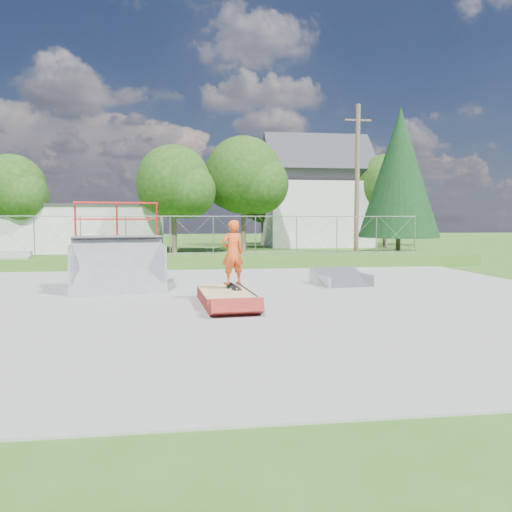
{
  "coord_description": "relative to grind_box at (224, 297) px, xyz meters",
  "views": [
    {
      "loc": [
        -1.21,
        -12.95,
        2.15
      ],
      "look_at": [
        0.73,
        1.07,
        1.1
      ],
      "focal_mm": 35.0,
      "sensor_mm": 36.0,
      "label": 1
    }
  ],
  "objects": [
    {
      "name": "tree_left_far",
      "position": [
        -11.47,
        20.33,
        3.75
      ],
      "size": [
        4.42,
        4.16,
        6.18
      ],
      "color": "brown",
      "rests_on": "ground"
    },
    {
      "name": "ground",
      "position": [
        0.3,
        0.49,
        -0.18
      ],
      "size": [
        120.0,
        120.0,
        0.0
      ],
      "primitive_type": "plane",
      "color": "#305C1A",
      "rests_on": "ground"
    },
    {
      "name": "utility_pole",
      "position": [
        7.8,
        12.49,
        3.82
      ],
      "size": [
        0.24,
        0.24,
        8.0
      ],
      "primitive_type": "cylinder",
      "color": "brown",
      "rests_on": "ground"
    },
    {
      "name": "concrete_stairs",
      "position": [
        -8.2,
        9.19,
        0.22
      ],
      "size": [
        1.5,
        1.6,
        0.8
      ],
      "primitive_type": null,
      "color": "gray",
      "rests_on": "ground"
    },
    {
      "name": "tree_center",
      "position": [
        3.08,
        20.3,
        4.66
      ],
      "size": [
        5.44,
        5.12,
        7.6
      ],
      "color": "brown",
      "rests_on": "ground"
    },
    {
      "name": "grind_box",
      "position": [
        0.0,
        0.0,
        0.0
      ],
      "size": [
        1.36,
        2.52,
        0.36
      ],
      "rotation": [
        0.0,
        0.0,
        0.08
      ],
      "color": "maroon",
      "rests_on": "concrete_pad"
    },
    {
      "name": "utility_building_flat",
      "position": [
        -7.7,
        22.49,
        1.32
      ],
      "size": [
        10.0,
        6.0,
        3.0
      ],
      "primitive_type": "cube",
      "color": "silver",
      "rests_on": "ground"
    },
    {
      "name": "gable_house",
      "position": [
        9.3,
        26.49,
        3.65
      ],
      "size": [
        8.4,
        6.08,
        8.94
      ],
      "color": "silver",
      "rests_on": "ground"
    },
    {
      "name": "tree_back_mid",
      "position": [
        5.51,
        28.34,
        3.45
      ],
      "size": [
        4.08,
        3.84,
        5.7
      ],
      "color": "brown",
      "rests_on": "ground"
    },
    {
      "name": "skater",
      "position": [
        0.23,
        0.23,
        1.05
      ],
      "size": [
        0.69,
        0.56,
        1.65
      ],
      "primitive_type": "imported",
      "rotation": [
        0.0,
        0.0,
        3.45
      ],
      "color": "#DE4D1A",
      "rests_on": "grind_box"
    },
    {
      "name": "skateboard",
      "position": [
        0.23,
        0.23,
        0.22
      ],
      "size": [
        0.43,
        0.82,
        0.13
      ],
      "primitive_type": "cube",
      "rotation": [
        0.14,
        0.0,
        0.29
      ],
      "color": "black",
      "rests_on": "grind_box"
    },
    {
      "name": "tree_right_far",
      "position": [
        14.56,
        24.31,
        4.36
      ],
      "size": [
        5.1,
        4.8,
        7.12
      ],
      "color": "brown",
      "rests_on": "ground"
    },
    {
      "name": "flat_bank_ramp",
      "position": [
        4.03,
        3.04,
        0.06
      ],
      "size": [
        1.78,
        1.88,
        0.49
      ],
      "primitive_type": null,
      "rotation": [
        0.0,
        0.0,
        0.12
      ],
      "color": "#AEB0B6",
      "rests_on": "concrete_pad"
    },
    {
      "name": "chain_link_fence",
      "position": [
        0.3,
        10.99,
        1.22
      ],
      "size": [
        20.0,
        0.06,
        1.8
      ],
      "primitive_type": null,
      "color": "gray",
      "rests_on": "grass_berm"
    },
    {
      "name": "tree_left_near",
      "position": [
        -1.46,
        18.32,
        4.06
      ],
      "size": [
        4.76,
        4.48,
        6.65
      ],
      "color": "brown",
      "rests_on": "ground"
    },
    {
      "name": "quarter_pipe",
      "position": [
        -2.95,
        2.68,
        1.16
      ],
      "size": [
        2.99,
        2.64,
        2.68
      ],
      "primitive_type": null,
      "rotation": [
        0.0,
        0.0,
        0.15
      ],
      "color": "#AEB0B6",
      "rests_on": "concrete_pad"
    },
    {
      "name": "grass_berm",
      "position": [
        0.3,
        9.99,
        0.07
      ],
      "size": [
        24.0,
        3.0,
        0.5
      ],
      "primitive_type": "cube",
      "color": "#305C1A",
      "rests_on": "ground"
    },
    {
      "name": "concrete_pad",
      "position": [
        0.3,
        0.49,
        -0.16
      ],
      "size": [
        20.0,
        16.0,
        0.04
      ],
      "primitive_type": "cube",
      "color": "gray",
      "rests_on": "ground"
    },
    {
      "name": "conifer_tree",
      "position": [
        12.3,
        17.49,
        4.87
      ],
      "size": [
        5.04,
        5.04,
        9.1
      ],
      "color": "brown",
      "rests_on": "ground"
    }
  ]
}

